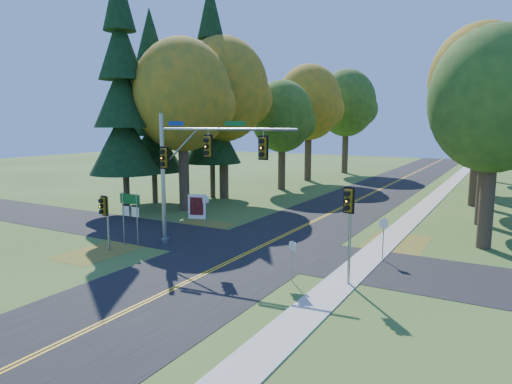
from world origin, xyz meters
The scene contains 30 objects.
ground centered at (0.00, 0.00, 0.00)m, with size 160.00×160.00×0.00m, color #33521D.
road_main centered at (0.00, 0.00, 0.01)m, with size 8.00×160.00×0.02m, color black.
road_cross centered at (0.00, 2.00, 0.01)m, with size 60.00×6.00×0.02m, color black.
centerline_left centered at (-0.10, 0.00, 0.03)m, with size 0.10×160.00×0.01m, color gold.
centerline_right centered at (0.10, 0.00, 0.03)m, with size 0.10×160.00×0.01m, color gold.
sidewalk_east centered at (6.20, 0.00, 0.03)m, with size 1.60×160.00×0.06m, color #9E998E.
leaf_patch_w_near centered at (-6.50, 4.00, 0.01)m, with size 4.00×6.00×0.00m, color brown.
leaf_patch_e centered at (6.80, 6.00, 0.01)m, with size 3.50×8.00×0.00m, color brown.
leaf_patch_w_far centered at (-7.50, -3.00, 0.01)m, with size 3.00×5.00×0.00m, color brown.
tree_w_a centered at (-11.13, 9.38, 9.49)m, with size 8.00×8.00×14.15m.
tree_e_a centered at (11.57, 8.77, 8.53)m, with size 7.20×7.20×12.73m.
tree_w_b centered at (-11.72, 16.29, 10.37)m, with size 8.60×8.60×15.38m.
tree_e_b centered at (10.97, 15.58, 8.90)m, with size 7.60×7.60×13.33m.
tree_w_c centered at (-9.54, 24.47, 7.94)m, with size 6.80×6.80×11.91m.
tree_e_c centered at (9.88, 23.69, 10.66)m, with size 8.80×8.80×15.79m.
tree_w_d centered at (-10.13, 33.18, 9.78)m, with size 8.20×8.20×14.56m.
tree_e_d centered at (9.26, 32.87, 8.24)m, with size 7.00×7.00×12.32m.
tree_w_e centered at (-8.92, 44.09, 10.07)m, with size 8.40×8.40×14.97m.
tree_e_e centered at (10.47, 43.58, 9.19)m, with size 7.80×7.80×13.74m.
pine_a centered at (-14.50, 6.00, 9.18)m, with size 5.60×5.60×19.48m.
pine_b centered at (-16.00, 11.00, 8.16)m, with size 5.60×5.60×17.31m.
pine_c centered at (-13.00, 16.00, 9.69)m, with size 5.60×5.60×20.56m.
traffic_mast centered at (-3.32, 0.30, 5.04)m, with size 8.61×1.45×7.84m.
east_signal_pole centered at (6.53, -1.39, 3.42)m, with size 0.52×0.60×4.51m.
ped_signal_pole centered at (-7.24, -2.83, 2.41)m, with size 0.51×0.59×3.24m.
route_sign_cluster centered at (-6.87, -1.23, 2.27)m, with size 1.50×0.14×3.22m.
info_kiosk centered at (-8.17, 6.99, 0.94)m, with size 1.35×0.64×1.89m.
reg_sign_e_north centered at (6.95, 3.28, 1.60)m, with size 0.45×0.08×2.33m.
reg_sign_e_south centered at (4.20, -2.20, 1.36)m, with size 0.37×0.13×1.98m.
reg_sign_w centered at (-5.84, 4.93, 1.58)m, with size 0.41×0.21×2.30m.
Camera 1 is at (12.75, -20.60, 7.29)m, focal length 32.00 mm.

